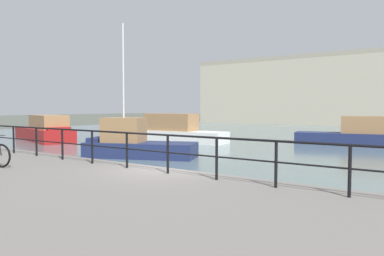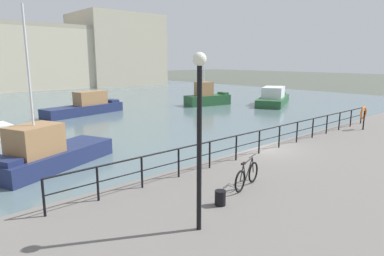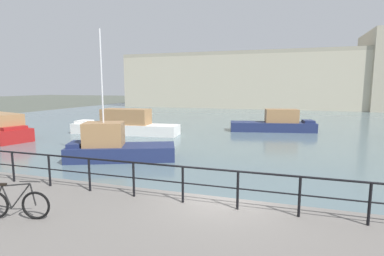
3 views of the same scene
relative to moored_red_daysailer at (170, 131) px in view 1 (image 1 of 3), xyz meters
The scene contains 7 objects.
ground_plane 19.53m from the moored_red_daysailer, 51.41° to the right, with size 240.00×240.00×0.00m, color #4C5147.
water_basin 19.30m from the moored_red_daysailer, 50.86° to the left, with size 80.00×60.00×0.01m, color slate.
moored_red_daysailer is the anchor object (origin of this frame).
moored_harbor_tender 14.31m from the moored_red_daysailer, 24.14° to the left, with size 8.21×3.53×2.15m.
moored_cabin_cruiser 10.48m from the moored_red_daysailer, 147.80° to the right, with size 8.86×4.80×2.17m.
moored_green_narrowboat 9.74m from the moored_red_daysailer, 62.86° to the right, with size 6.56×4.37×7.50m.
quay_railing 20.01m from the moored_red_daysailer, 53.17° to the right, with size 20.34×0.07×1.08m.
Camera 1 is at (6.95, -8.60, 2.82)m, focal length 34.80 mm.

